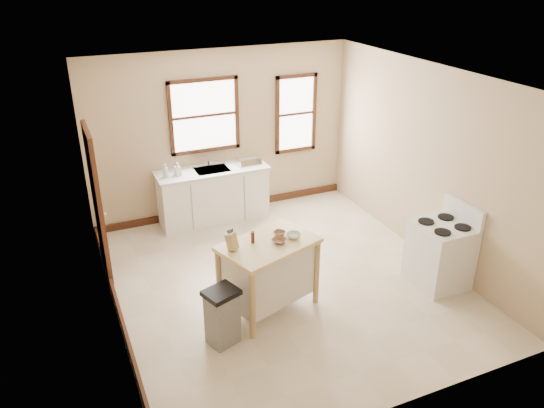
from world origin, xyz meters
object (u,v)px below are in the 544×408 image
at_px(bowl_b, 280,233).
at_px(gas_stove, 441,245).
at_px(dish_rack, 248,161).
at_px(bowl_c, 293,236).
at_px(soap_bottle_b, 177,169).
at_px(pepper_grinder, 253,237).
at_px(trash_bin, 222,317).
at_px(soap_bottle_a, 165,171).
at_px(knife_block, 232,242).
at_px(bowl_a, 279,241).
at_px(kitchen_island, 269,276).

distance_m(bowl_b, gas_stove, 2.24).
relative_size(dish_rack, bowl_c, 2.25).
distance_m(soap_bottle_b, pepper_grinder, 2.60).
xyz_separation_m(pepper_grinder, trash_bin, (-0.58, -0.47, -0.67)).
bearing_deg(pepper_grinder, soap_bottle_a, 100.06).
xyz_separation_m(pepper_grinder, bowl_b, (0.39, 0.07, -0.06)).
distance_m(knife_block, bowl_a, 0.59).
relative_size(pepper_grinder, bowl_c, 0.83).
bearing_deg(pepper_grinder, dish_rack, 69.83).
relative_size(knife_block, bowl_a, 1.14).
relative_size(kitchen_island, bowl_b, 8.06).
xyz_separation_m(kitchen_island, pepper_grinder, (-0.18, 0.07, 0.55)).
bearing_deg(trash_bin, knife_block, 36.02).
distance_m(soap_bottle_a, gas_stove, 4.28).
bearing_deg(kitchen_island, trash_bin, -170.07).
bearing_deg(bowl_b, bowl_a, -115.65).
relative_size(soap_bottle_b, trash_bin, 0.29).
bearing_deg(soap_bottle_b, trash_bin, -111.10).
distance_m(soap_bottle_a, knife_block, 2.63).
distance_m(kitchen_island, gas_stove, 2.38).
relative_size(kitchen_island, pepper_grinder, 7.75).
bearing_deg(dish_rack, soap_bottle_a, -157.57).
distance_m(soap_bottle_b, bowl_b, 2.59).
distance_m(soap_bottle_a, dish_rack, 1.42).
xyz_separation_m(dish_rack, bowl_a, (-0.66, -2.72, 0.00)).
distance_m(dish_rack, knife_block, 2.93).
xyz_separation_m(soap_bottle_a, soap_bottle_b, (0.20, 0.01, -0.01)).
bearing_deg(bowl_c, bowl_b, 128.52).
height_order(soap_bottle_a, soap_bottle_b, soap_bottle_a).
height_order(bowl_b, bowl_c, bowl_c).
height_order(knife_block, bowl_a, knife_block).
height_order(soap_bottle_a, bowl_c, soap_bottle_a).
distance_m(dish_rack, bowl_c, 2.72).
height_order(dish_rack, pepper_grinder, pepper_grinder).
xyz_separation_m(bowl_b, trash_bin, (-0.96, -0.55, -0.61)).
distance_m(pepper_grinder, bowl_a, 0.32).
xyz_separation_m(dish_rack, trash_bin, (-1.53, -3.08, -0.61)).
distance_m(bowl_c, gas_stove, 2.09).
height_order(knife_block, bowl_b, knife_block).
relative_size(trash_bin, gas_stove, 0.62).
relative_size(soap_bottle_a, bowl_b, 1.52).
height_order(soap_bottle_a, gas_stove, gas_stove).
bearing_deg(soap_bottle_a, kitchen_island, -83.62).
xyz_separation_m(kitchen_island, bowl_b, (0.21, 0.14, 0.49)).
relative_size(bowl_a, gas_stove, 0.15).
bearing_deg(bowl_b, kitchen_island, -146.03).
height_order(dish_rack, knife_block, knife_block).
xyz_separation_m(bowl_a, trash_bin, (-0.87, -0.36, -0.62)).
distance_m(dish_rack, trash_bin, 3.49).
xyz_separation_m(trash_bin, gas_stove, (3.10, 0.02, 0.22)).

